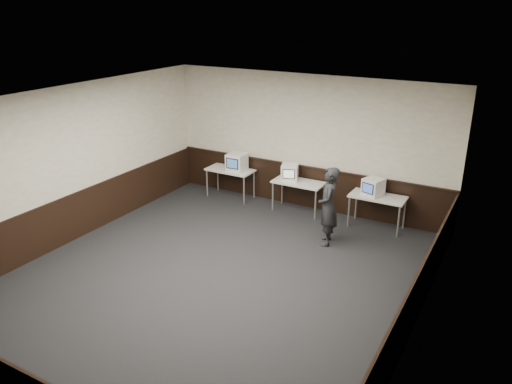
{
  "coord_description": "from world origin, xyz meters",
  "views": [
    {
      "loc": [
        4.54,
        -6.52,
        4.71
      ],
      "look_at": [
        -0.03,
        1.6,
        1.15
      ],
      "focal_mm": 35.0,
      "sensor_mm": 36.0,
      "label": 1
    }
  ],
  "objects_px": {
    "desk_left": "(230,172)",
    "emac_center": "(290,172)",
    "desk_center": "(298,184)",
    "person": "(328,206)",
    "emac_right": "(373,187)",
    "emac_left": "(237,162)",
    "desk_right": "(378,199)"
  },
  "relations": [
    {
      "from": "desk_center",
      "to": "emac_center",
      "type": "xyz_separation_m",
      "value": [
        -0.24,
        0.02,
        0.26
      ]
    },
    {
      "from": "desk_right",
      "to": "emac_center",
      "type": "xyz_separation_m",
      "value": [
        -2.14,
        0.02,
        0.26
      ]
    },
    {
      "from": "desk_right",
      "to": "emac_left",
      "type": "distance_m",
      "value": 3.62
    },
    {
      "from": "emac_left",
      "to": "person",
      "type": "xyz_separation_m",
      "value": [
        2.95,
        -1.27,
        -0.14
      ]
    },
    {
      "from": "desk_left",
      "to": "emac_center",
      "type": "height_order",
      "value": "emac_center"
    },
    {
      "from": "desk_left",
      "to": "emac_right",
      "type": "xyz_separation_m",
      "value": [
        3.68,
        -0.01,
        0.26
      ]
    },
    {
      "from": "desk_center",
      "to": "person",
      "type": "bearing_deg",
      "value": -45.56
    },
    {
      "from": "emac_right",
      "to": "emac_center",
      "type": "bearing_deg",
      "value": -163.18
    },
    {
      "from": "emac_left",
      "to": "emac_center",
      "type": "height_order",
      "value": "emac_left"
    },
    {
      "from": "desk_left",
      "to": "emac_right",
      "type": "height_order",
      "value": "emac_right"
    },
    {
      "from": "desk_center",
      "to": "emac_right",
      "type": "relative_size",
      "value": 2.4
    },
    {
      "from": "desk_left",
      "to": "emac_center",
      "type": "bearing_deg",
      "value": 0.6
    },
    {
      "from": "desk_center",
      "to": "person",
      "type": "distance_m",
      "value": 1.78
    },
    {
      "from": "emac_center",
      "to": "person",
      "type": "height_order",
      "value": "person"
    },
    {
      "from": "emac_left",
      "to": "emac_center",
      "type": "xyz_separation_m",
      "value": [
        1.46,
        0.01,
        -0.03
      ]
    },
    {
      "from": "desk_left",
      "to": "desk_center",
      "type": "height_order",
      "value": "same"
    },
    {
      "from": "emac_center",
      "to": "desk_center",
      "type": "bearing_deg",
      "value": -23.32
    },
    {
      "from": "desk_center",
      "to": "emac_left",
      "type": "height_order",
      "value": "emac_left"
    },
    {
      "from": "emac_left",
      "to": "person",
      "type": "distance_m",
      "value": 3.21
    },
    {
      "from": "desk_right",
      "to": "person",
      "type": "relative_size",
      "value": 0.72
    },
    {
      "from": "desk_center",
      "to": "person",
      "type": "xyz_separation_m",
      "value": [
        1.24,
        -1.26,
        0.15
      ]
    },
    {
      "from": "desk_left",
      "to": "emac_left",
      "type": "bearing_deg",
      "value": 1.23
    },
    {
      "from": "emac_left",
      "to": "emac_center",
      "type": "distance_m",
      "value": 1.46
    },
    {
      "from": "desk_center",
      "to": "emac_right",
      "type": "xyz_separation_m",
      "value": [
        1.78,
        -0.01,
        0.26
      ]
    },
    {
      "from": "emac_left",
      "to": "emac_center",
      "type": "bearing_deg",
      "value": -2.37
    },
    {
      "from": "desk_center",
      "to": "emac_left",
      "type": "distance_m",
      "value": 1.73
    },
    {
      "from": "desk_right",
      "to": "emac_center",
      "type": "height_order",
      "value": "emac_center"
    },
    {
      "from": "desk_center",
      "to": "person",
      "type": "relative_size",
      "value": 0.72
    },
    {
      "from": "emac_right",
      "to": "person",
      "type": "xyz_separation_m",
      "value": [
        -0.54,
        -1.25,
        -0.11
      ]
    },
    {
      "from": "desk_center",
      "to": "emac_center",
      "type": "distance_m",
      "value": 0.36
    },
    {
      "from": "emac_right",
      "to": "person",
      "type": "height_order",
      "value": "person"
    },
    {
      "from": "emac_right",
      "to": "emac_left",
      "type": "bearing_deg",
      "value": -162.63
    }
  ]
}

